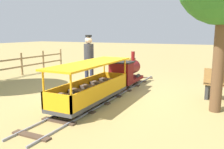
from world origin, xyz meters
name	(u,v)px	position (x,y,z in m)	size (l,w,h in m)	color
ground_plane	(112,94)	(0.00, 0.00, 0.00)	(60.00, 60.00, 0.00)	#A38C51
track	(109,95)	(0.00, -0.19, 0.02)	(0.74, 6.40, 0.04)	gray
locomotive	(126,72)	(0.00, 1.02, 0.48)	(0.70, 1.45, 1.03)	maroon
passenger_car	(92,87)	(0.00, -1.09, 0.42)	(0.80, 2.70, 0.97)	#3F3F3F
conductor_person	(89,57)	(-1.02, 0.46, 0.96)	(0.30, 0.30, 1.62)	#282D47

